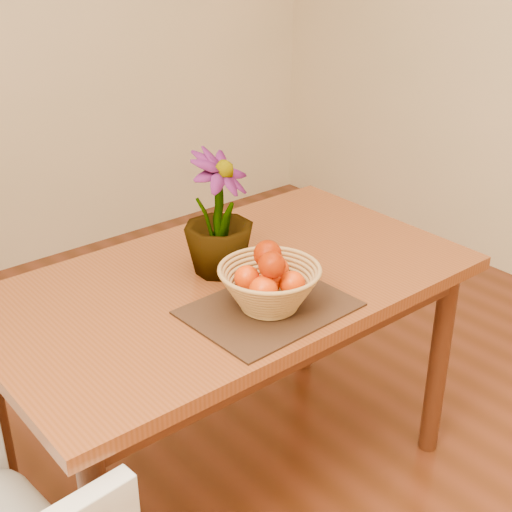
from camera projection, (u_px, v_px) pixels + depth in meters
table at (229, 304)px, 2.08m from camera, size 1.40×0.80×0.75m
placemat at (269, 308)px, 1.88m from camera, size 0.43×0.33×0.01m
wicker_basket at (269, 289)px, 1.86m from camera, size 0.27×0.27×0.11m
orange_pile at (270, 270)px, 1.83m from camera, size 0.17×0.17×0.13m
potted_plant at (219, 214)px, 2.00m from camera, size 0.27×0.27×0.36m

